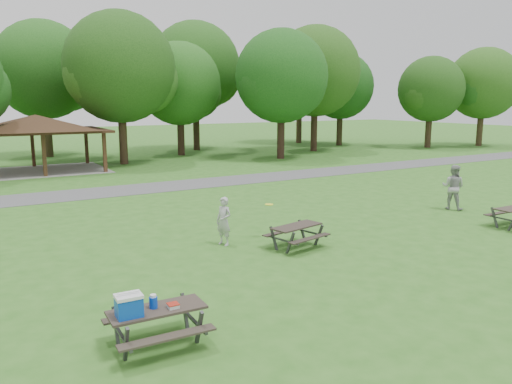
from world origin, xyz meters
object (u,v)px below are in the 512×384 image
object	(u,v)px
picnic_table_near	(148,313)
frisbee_catcher	(453,187)
frisbee_thrower	(224,221)
picnic_table_middle	(297,231)

from	to	relation	value
picnic_table_near	frisbee_catcher	bearing A→B (deg)	18.90
picnic_table_near	frisbee_thrower	bearing A→B (deg)	51.32
frisbee_thrower	frisbee_catcher	xyz separation A→B (m)	(11.04, -0.22, 0.18)
picnic_table_near	picnic_table_middle	distance (m)	7.47
picnic_table_middle	picnic_table_near	bearing A→B (deg)	-147.26
picnic_table_middle	frisbee_thrower	bearing A→B (deg)	141.93
picnic_table_near	frisbee_catcher	distance (m)	16.33
picnic_table_near	frisbee_thrower	xyz separation A→B (m)	(4.41, 5.51, 0.07)
picnic_table_middle	frisbee_thrower	distance (m)	2.39
picnic_table_near	picnic_table_middle	size ratio (longest dim) A/B	0.94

